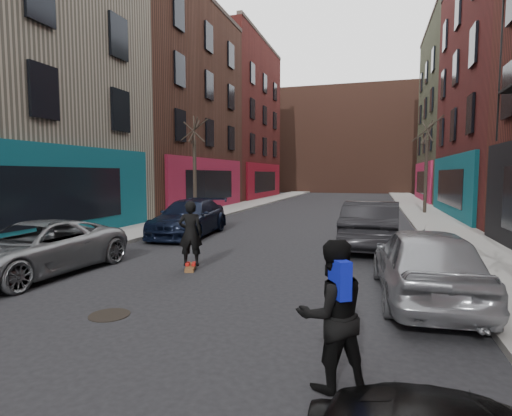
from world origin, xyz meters
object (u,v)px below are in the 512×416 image
Objects in this scene: pedestrian at (332,314)px; manhole at (109,315)px; parked_left_end at (189,218)px; parked_left_far at (35,249)px; skateboarder at (190,233)px; skateboard at (191,267)px; parked_right_far at (425,263)px; parked_right_end at (372,225)px; tree_left_far at (195,157)px; tree_right_far at (427,156)px.

pedestrian reaches higher than manhole.
parked_left_end is at bearing -87.69° from pedestrian.
parked_left_far is at bearing -100.70° from parked_left_end.
parked_left_far is 2.80× the size of skateboarder.
parked_right_far is at bearing -29.40° from skateboard.
manhole is at bearing -106.73° from skateboard.
parked_left_end is at bearing -41.12° from parked_right_far.
parked_right_end reaches higher than parked_left_far.
tree_left_far reaches higher than manhole.
tree_right_far reaches higher than parked_left_end.
tree_right_far is 18.14m from parked_right_far.
tree_left_far reaches higher than parked_right_far.
tree_right_far is 1.38× the size of parked_left_end.
skateboard is (-7.45, -16.80, -3.48)m from tree_right_far.
parked_right_far is 5.61m from skateboard.
parked_right_end is (-3.00, -12.38, -2.74)m from tree_right_far.
parked_left_end is at bearing -3.31° from parked_right_end.
tree_right_far is 18.55m from skateboarder.
parked_right_far is 2.52× the size of pedestrian.
pedestrian is at bearing -17.95° from manhole.
manhole is (-4.32, -7.90, -0.78)m from parked_right_end.
pedestrian is at bearing 65.94° from parked_right_far.
manhole is (-5.34, -2.46, -0.73)m from parked_right_far.
parked_right_far is at bearing 6.60° from parked_left_far.
tree_right_far reaches higher than tree_left_far.
skateboarder is (-4.45, -4.42, 0.15)m from parked_right_end.
skateboard is at bearing 92.13° from manhole.
tree_left_far is at bearing 108.90° from parked_left_end.
manhole is (0.13, -3.48, -0.93)m from skateboarder.
parked_right_far is 4.00m from pedestrian.
parked_right_far is 5.57m from skateboarder.
skateboarder is 0.97× the size of pedestrian.
tree_right_far is 1.57× the size of parked_right_far.
parked_right_end is at bearing 61.35° from manhole.
parked_left_end reaches higher than skateboard.
skateboarder reaches higher than parked_right_far.
tree_left_far is 12.13m from skateboarder.
parked_left_end is (-10.01, -11.62, -2.82)m from tree_right_far.
parked_left_far is 8.07m from pedestrian.
tree_right_far reaches higher than parked_right_far.
pedestrian is 2.46× the size of manhole.
parked_left_far is at bearing -173.25° from skateboard.
pedestrian is at bearing 111.68° from skateboarder.
parked_left_end is (0.79, 6.78, 0.06)m from parked_left_far.
parked_left_end is at bearing 97.54° from skateboard.
skateboard is at bearing -67.70° from parked_left_end.
pedestrian reaches higher than parked_right_far.
parked_right_end is at bearing 25.98° from skateboard.
tree_left_far is 1.39× the size of parked_left_far.
tree_right_far is 21.84m from manhole.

